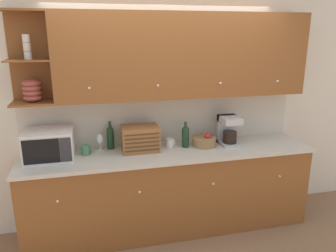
# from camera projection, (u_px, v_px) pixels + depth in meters

# --- Properties ---
(ground_plane) EXTENTS (24.00, 24.00, 0.00)m
(ground_plane) POSITION_uv_depth(u_px,v_px,m) (164.00, 213.00, 4.17)
(ground_plane) COLOR #896647
(wall_back) EXTENTS (5.57, 0.06, 2.60)m
(wall_back) POSITION_uv_depth(u_px,v_px,m) (163.00, 113.00, 3.84)
(wall_back) COLOR silver
(wall_back) RESTS_ON ground_plane
(counter_unit) EXTENTS (3.19, 0.66, 0.96)m
(counter_unit) POSITION_uv_depth(u_px,v_px,m) (170.00, 190.00, 3.74)
(counter_unit) COLOR brown
(counter_unit) RESTS_ON ground_plane
(backsplash_panel) EXTENTS (3.17, 0.01, 0.57)m
(backsplash_panel) POSITION_uv_depth(u_px,v_px,m) (164.00, 119.00, 3.82)
(backsplash_panel) COLOR beige
(backsplash_panel) RESTS_ON counter_unit
(upper_cabinets) EXTENTS (3.17, 0.34, 0.90)m
(upper_cabinets) POSITION_uv_depth(u_px,v_px,m) (181.00, 56.00, 3.51)
(upper_cabinets) COLOR brown
(upper_cabinets) RESTS_ON backsplash_panel
(microwave) EXTENTS (0.48, 0.41, 0.31)m
(microwave) POSITION_uv_depth(u_px,v_px,m) (49.00, 144.00, 3.34)
(microwave) COLOR silver
(microwave) RESTS_ON counter_unit
(mug) EXTENTS (0.11, 0.10, 0.10)m
(mug) POSITION_uv_depth(u_px,v_px,m) (86.00, 150.00, 3.49)
(mug) COLOR #4C845B
(mug) RESTS_ON counter_unit
(wine_glass) EXTENTS (0.07, 0.07, 0.19)m
(wine_glass) POSITION_uv_depth(u_px,v_px,m) (100.00, 140.00, 3.57)
(wine_glass) COLOR silver
(wine_glass) RESTS_ON counter_unit
(second_wine_bottle) EXTENTS (0.08, 0.08, 0.31)m
(second_wine_bottle) POSITION_uv_depth(u_px,v_px,m) (110.00, 137.00, 3.63)
(second_wine_bottle) COLOR #19381E
(second_wine_bottle) RESTS_ON counter_unit
(bread_box) EXTENTS (0.40, 0.27, 0.28)m
(bread_box) POSITION_uv_depth(u_px,v_px,m) (140.00, 139.00, 3.57)
(bread_box) COLOR #996033
(bread_box) RESTS_ON counter_unit
(mug_blue_second) EXTENTS (0.10, 0.09, 0.10)m
(mug_blue_second) POSITION_uv_depth(u_px,v_px,m) (170.00, 143.00, 3.72)
(mug_blue_second) COLOR silver
(mug_blue_second) RESTS_ON counter_unit
(wine_bottle) EXTENTS (0.08, 0.08, 0.30)m
(wine_bottle) POSITION_uv_depth(u_px,v_px,m) (185.00, 136.00, 3.69)
(wine_bottle) COLOR #19381E
(wine_bottle) RESTS_ON counter_unit
(fruit_basket) EXTENTS (0.27, 0.27, 0.16)m
(fruit_basket) POSITION_uv_depth(u_px,v_px,m) (204.00, 141.00, 3.75)
(fruit_basket) COLOR #937047
(fruit_basket) RESTS_ON counter_unit
(coffee_maker) EXTENTS (0.21, 0.26, 0.33)m
(coffee_maker) POSITION_uv_depth(u_px,v_px,m) (228.00, 130.00, 3.79)
(coffee_maker) COLOR #B7B7BC
(coffee_maker) RESTS_ON counter_unit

